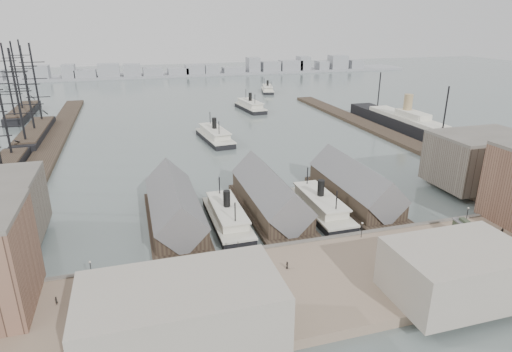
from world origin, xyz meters
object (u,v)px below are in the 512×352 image
object	(u,v)px
ocean_steamer	(406,123)
horse_cart_right	(447,260)
ferry_docked_west	(227,216)
horse_cart_left	(174,287)
horse_cart_center	(262,287)
tram	(471,236)

from	to	relation	value
ocean_steamer	horse_cart_right	world-z (taller)	ocean_steamer
ferry_docked_west	horse_cart_right	distance (m)	52.69
ocean_steamer	ferry_docked_west	bearing A→B (deg)	-144.77
ocean_steamer	horse_cart_left	xyz separation A→B (m)	(-121.85, -102.50, -0.90)
ocean_steamer	horse_cart_center	world-z (taller)	ocean_steamer
ferry_docked_west	horse_cart_center	distance (m)	33.25
ferry_docked_west	ocean_steamer	world-z (taller)	ocean_steamer
horse_cart_center	ocean_steamer	bearing A→B (deg)	-16.24
horse_cart_left	horse_cart_right	size ratio (longest dim) A/B	1.02
tram	horse_cart_left	size ratio (longest dim) A/B	2.38
ocean_steamer	horse_cart_center	distance (m)	150.78
ferry_docked_west	horse_cart_center	world-z (taller)	ferry_docked_west
ferry_docked_west	horse_cart_right	bearing A→B (deg)	-41.40
horse_cart_center	horse_cart_right	world-z (taller)	horse_cart_center
tram	ocean_steamer	bearing A→B (deg)	68.49
tram	horse_cart_right	bearing A→B (deg)	-146.98
horse_cart_left	horse_cart_center	distance (m)	16.75
ocean_steamer	horse_cart_center	xyz separation A→B (m)	(-105.83, -107.40, -0.94)
ocean_steamer	horse_cart_right	bearing A→B (deg)	-120.99
tram	horse_cart_left	xyz separation A→B (m)	(-67.34, 0.97, -1.21)
ocean_steamer	horse_cart_right	size ratio (longest dim) A/B	18.39
ocean_steamer	tram	size ratio (longest dim) A/B	7.55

